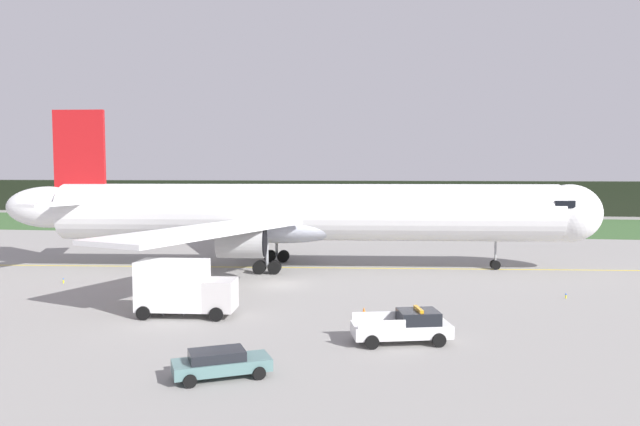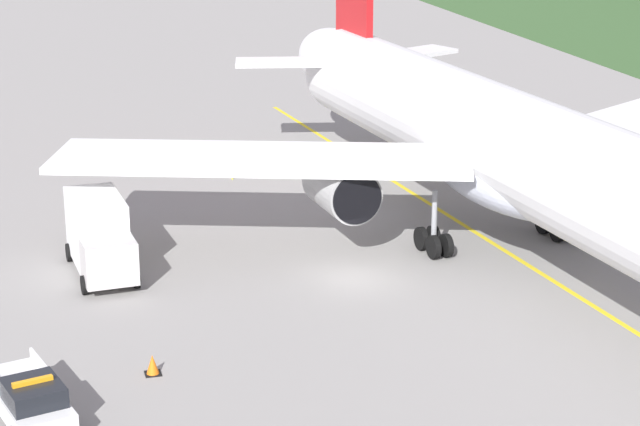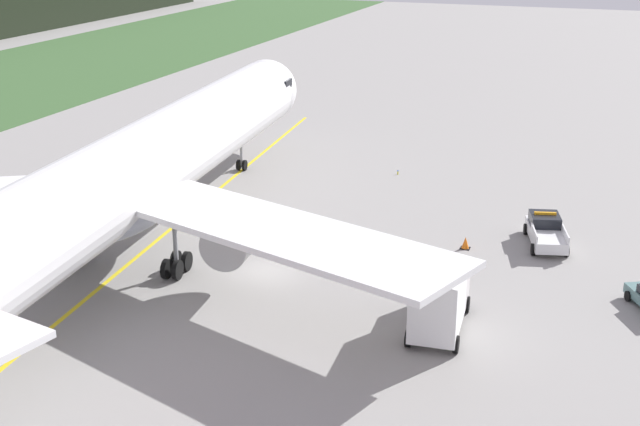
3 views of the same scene
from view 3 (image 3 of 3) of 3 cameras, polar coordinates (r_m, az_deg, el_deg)
ground at (r=52.04m, az=-3.66°, el=-3.91°), size 320.00×320.00×0.00m
taxiway_centerline_main at (r=56.55m, az=-11.45°, el=-2.31°), size 76.56×7.69×0.01m
airliner at (r=54.35m, az=-12.08°, el=2.68°), size 58.41×43.90×15.48m
ops_pickup_truck at (r=57.75m, az=14.85°, el=-1.16°), size 5.74×3.36×1.94m
catering_truck at (r=44.62m, az=8.00°, el=-5.55°), size 6.50×3.09×3.82m
apron_cone at (r=56.03m, az=9.69°, el=-1.98°), size 0.64×0.64×0.80m
taxiway_edge_light_east at (r=71.16m, az=5.23°, el=2.74°), size 0.12×0.12×0.38m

